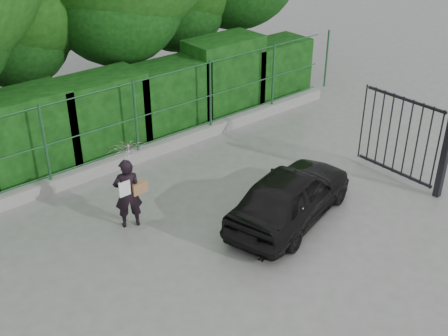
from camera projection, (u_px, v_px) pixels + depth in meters
ground at (248, 251)px, 10.77m from camera, size 80.00×80.00×0.00m
kerb at (125, 160)px, 13.72m from camera, size 14.00×0.25×0.30m
fence at (129, 118)px, 13.34m from camera, size 14.13×0.06×1.80m
hedge at (100, 116)px, 13.97m from camera, size 14.20×1.20×2.23m
gate at (427, 141)px, 12.29m from camera, size 0.22×2.33×2.36m
woman at (130, 173)px, 11.05m from camera, size 0.91×0.90×1.79m
car at (290, 195)px, 11.45m from camera, size 3.72×2.28×1.18m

